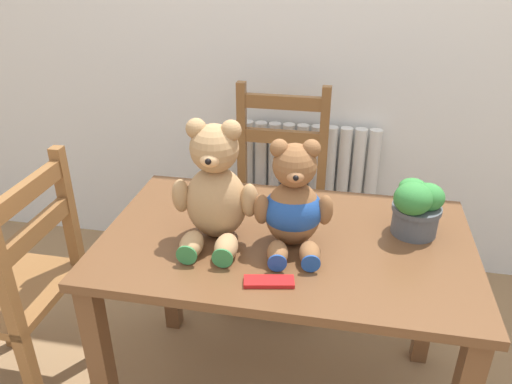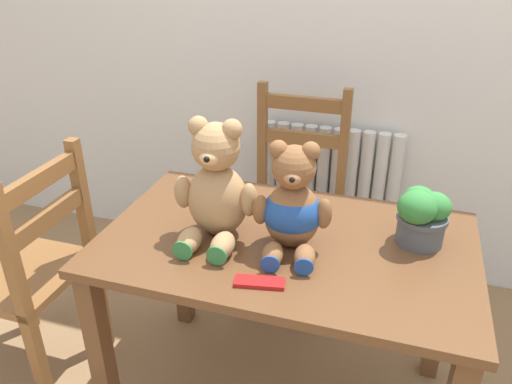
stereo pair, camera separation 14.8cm
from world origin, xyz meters
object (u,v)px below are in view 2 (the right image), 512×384
at_px(wooden_chair_behind, 294,204).
at_px(teddy_bear_right, 292,207).
at_px(wooden_chair_side, 28,273).
at_px(chocolate_bar, 260,282).
at_px(teddy_bear_left, 216,188).
at_px(potted_plant, 422,216).

xyz_separation_m(wooden_chair_behind, teddy_bear_right, (0.15, -0.70, 0.38)).
height_order(wooden_chair_behind, teddy_bear_right, teddy_bear_right).
xyz_separation_m(wooden_chair_behind, wooden_chair_side, (-0.79, -0.80, 0.00)).
bearing_deg(teddy_bear_right, chocolate_bar, 70.62).
height_order(teddy_bear_left, potted_plant, teddy_bear_left).
xyz_separation_m(wooden_chair_side, chocolate_bar, (0.90, -0.11, 0.25)).
distance_m(teddy_bear_left, potted_plant, 0.62).
relative_size(wooden_chair_side, teddy_bear_left, 2.44).
xyz_separation_m(wooden_chair_side, potted_plant, (1.31, 0.23, 0.34)).
xyz_separation_m(teddy_bear_right, chocolate_bar, (-0.04, -0.21, -0.13)).
bearing_deg(teddy_bear_right, wooden_chair_behind, -87.45).
relative_size(wooden_chair_behind, wooden_chair_side, 1.05).
bearing_deg(chocolate_bar, potted_plant, 40.06).
bearing_deg(teddy_bear_left, wooden_chair_behind, -99.72).
bearing_deg(chocolate_bar, teddy_bear_right, 80.23).
xyz_separation_m(teddy_bear_right, potted_plant, (0.37, 0.13, -0.04)).
height_order(wooden_chair_side, teddy_bear_left, teddy_bear_left).
bearing_deg(wooden_chair_side, teddy_bear_right, -83.90).
bearing_deg(potted_plant, chocolate_bar, -139.94).
height_order(wooden_chair_side, chocolate_bar, wooden_chair_side).
height_order(teddy_bear_right, potted_plant, teddy_bear_right).
bearing_deg(wooden_chair_side, chocolate_bar, -96.79).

